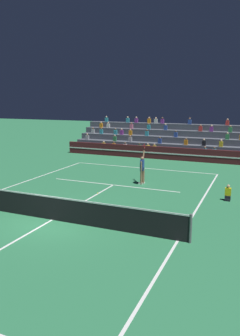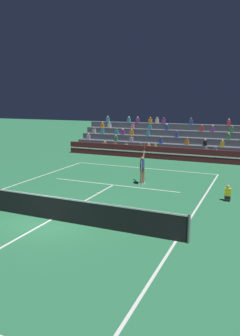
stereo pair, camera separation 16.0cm
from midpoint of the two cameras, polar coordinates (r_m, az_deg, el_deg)
ground_plane at (r=14.65m, az=-11.56°, el=-8.80°), size 120.00×120.00×0.00m
court_lines at (r=14.65m, az=-11.56°, el=-8.78°), size 11.10×23.90×0.01m
tennis_net at (r=14.47m, az=-11.65°, el=-6.78°), size 12.00×0.10×1.10m
sponsor_banner_wall at (r=28.78m, az=7.09°, el=2.63°), size 18.00×0.26×1.10m
bleacher_stand at (r=32.34m, az=9.04°, el=4.42°), size 18.44×4.75×3.38m
ball_kid_courtside at (r=17.73m, az=18.49°, el=-4.41°), size 0.30×0.36×0.84m
tennis_player at (r=20.03m, az=4.14°, el=-0.05°), size 0.33×1.03×2.48m
tennis_ball at (r=18.20m, az=-3.71°, el=-4.36°), size 0.07×0.07×0.07m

